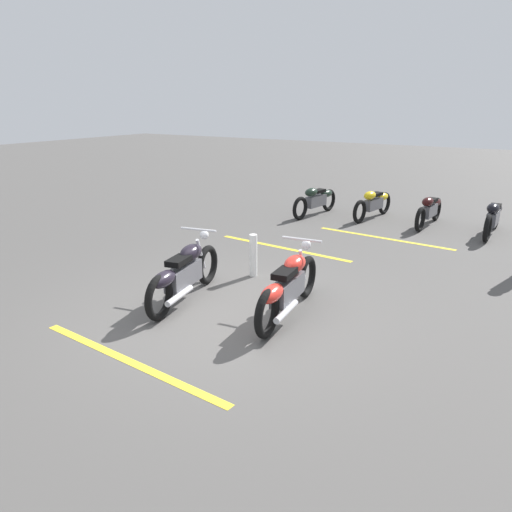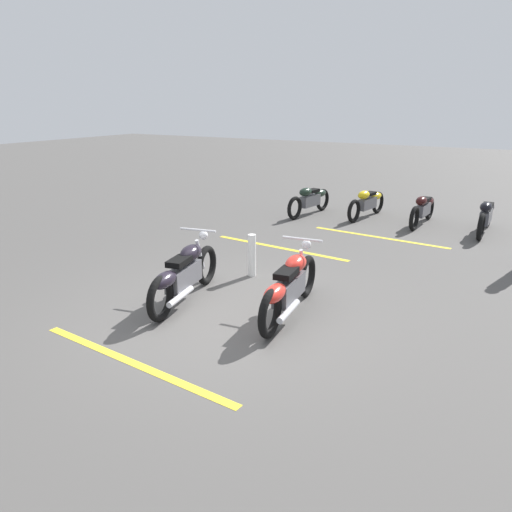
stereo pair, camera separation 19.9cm
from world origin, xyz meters
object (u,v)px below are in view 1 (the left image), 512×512
Objects in this scene: motorcycle_row_far_left at (493,217)px; bollard_post at (253,255)px; motorcycle_dark_foreground at (183,273)px; motorcycle_row_left at (430,209)px; motorcycle_row_right at (316,200)px; motorcycle_row_center at (374,203)px; motorcycle_bright_foreground at (288,286)px.

motorcycle_row_far_left is 6.23m from bollard_post.
motorcycle_dark_foreground reaches higher than motorcycle_row_left.
motorcycle_dark_foreground reaches higher than bollard_post.
motorcycle_row_right is (-0.37, 2.91, 0.01)m from motorcycle_row_left.
bollard_post is (-5.31, 3.25, -0.05)m from motorcycle_row_far_left.
motorcycle_row_left and motorcycle_row_center have the same top height.
motorcycle_dark_foreground is 1.06× the size of motorcycle_row_far_left.
motorcycle_row_far_left is at bearing 87.89° from motorcycle_row_left.
motorcycle_row_center is 5.53m from bollard_post.
motorcycle_row_center is at bearing -89.64° from motorcycle_row_left.
motorcycle_row_left is 2.94m from motorcycle_row_right.
motorcycle_dark_foreground is 7.31m from motorcycle_row_left.
motorcycle_row_far_left is at bearing 94.64° from motorcycle_row_center.
motorcycle_dark_foreground is 6.68m from motorcycle_row_right.
motorcycle_row_center is 0.97× the size of motorcycle_row_right.
motorcycle_row_right is 2.68× the size of bollard_post.
motorcycle_dark_foreground is at bearing 14.86° from motorcycle_row_right.
motorcycle_bright_foreground reaches higher than motorcycle_row_right.
bollard_post is at bearing -15.16° from motorcycle_row_left.
motorcycle_dark_foreground is 7.74m from motorcycle_row_far_left.
motorcycle_row_right reaches higher than motorcycle_row_left.
motorcycle_row_center is 1.52m from motorcycle_row_right.
motorcycle_row_right is (-0.24, 4.37, -0.01)m from motorcycle_row_far_left.
motorcycle_row_left is 5.74m from bollard_post.
motorcycle_row_right is at bearing -64.61° from motorcycle_row_center.
motorcycle_bright_foreground and motorcycle_dark_foreground have the same top height.
motorcycle_row_far_left reaches higher than bollard_post.
motorcycle_bright_foreground is 1.09× the size of motorcycle_row_right.
motorcycle_dark_foreground is at bearing 3.41° from motorcycle_row_center.
motorcycle_bright_foreground reaches higher than motorcycle_row_left.
motorcycle_row_center is at bearing -3.56° from bollard_post.
motorcycle_row_left is (6.67, -0.46, -0.05)m from motorcycle_bright_foreground.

